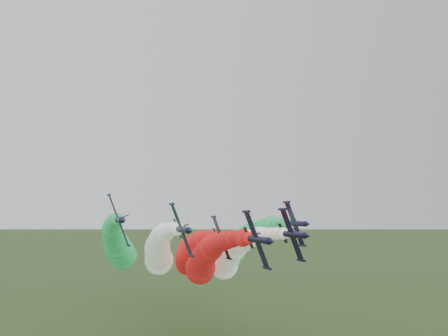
{
  "coord_description": "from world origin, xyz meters",
  "views": [
    {
      "loc": [
        -33.48,
        -76.62,
        38.23
      ],
      "look_at": [
        -5.65,
        1.66,
        46.72
      ],
      "focal_mm": 35.0,
      "sensor_mm": 36.0,
      "label": 1
    }
  ],
  "objects_px": {
    "jet_inner_left": "(159,252)",
    "jet_outer_right": "(239,245)",
    "jet_inner_right": "(230,255)",
    "jet_trail": "(189,254)",
    "jet_lead": "(204,260)",
    "jet_outer_left": "(118,246)"
  },
  "relations": [
    {
      "from": "jet_lead",
      "to": "jet_outer_right",
      "type": "height_order",
      "value": "jet_outer_right"
    },
    {
      "from": "jet_inner_left",
      "to": "jet_outer_left",
      "type": "bearing_deg",
      "value": 144.34
    },
    {
      "from": "jet_inner_left",
      "to": "jet_inner_right",
      "type": "relative_size",
      "value": 0.99
    },
    {
      "from": "jet_inner_left",
      "to": "jet_outer_right",
      "type": "xyz_separation_m",
      "value": [
        26.58,
        6.76,
        0.72
      ]
    },
    {
      "from": "jet_outer_left",
      "to": "jet_trail",
      "type": "xyz_separation_m",
      "value": [
        23.12,
        7.94,
        -3.91
      ]
    },
    {
      "from": "jet_inner_left",
      "to": "jet_trail",
      "type": "xyz_separation_m",
      "value": [
        12.88,
        15.29,
        -2.4
      ]
    },
    {
      "from": "jet_inner_right",
      "to": "jet_outer_left",
      "type": "height_order",
      "value": "jet_outer_left"
    },
    {
      "from": "jet_trail",
      "to": "jet_inner_left",
      "type": "bearing_deg",
      "value": -130.11
    },
    {
      "from": "jet_lead",
      "to": "jet_inner_right",
      "type": "distance_m",
      "value": 10.3
    },
    {
      "from": "jet_outer_right",
      "to": "jet_inner_left",
      "type": "bearing_deg",
      "value": -165.73
    },
    {
      "from": "jet_inner_left",
      "to": "jet_outer_left",
      "type": "xyz_separation_m",
      "value": [
        -10.24,
        7.35,
        1.51
      ]
    },
    {
      "from": "jet_lead",
      "to": "jet_inner_left",
      "type": "distance_m",
      "value": 14.29
    },
    {
      "from": "jet_inner_right",
      "to": "jet_lead",
      "type": "bearing_deg",
      "value": -152.26
    },
    {
      "from": "jet_inner_right",
      "to": "jet_trail",
      "type": "bearing_deg",
      "value": 107.42
    },
    {
      "from": "jet_lead",
      "to": "jet_outer_right",
      "type": "relative_size",
      "value": 1.0
    },
    {
      "from": "jet_inner_right",
      "to": "jet_outer_right",
      "type": "relative_size",
      "value": 1.01
    },
    {
      "from": "jet_inner_left",
      "to": "jet_outer_left",
      "type": "distance_m",
      "value": 12.69
    },
    {
      "from": "jet_outer_left",
      "to": "jet_inner_left",
      "type": "bearing_deg",
      "value": -35.66
    },
    {
      "from": "jet_inner_left",
      "to": "jet_outer_left",
      "type": "height_order",
      "value": "jet_outer_left"
    },
    {
      "from": "jet_outer_right",
      "to": "jet_outer_left",
      "type": "bearing_deg",
      "value": 179.09
    },
    {
      "from": "jet_inner_left",
      "to": "jet_outer_right",
      "type": "relative_size",
      "value": 1.0
    },
    {
      "from": "jet_outer_left",
      "to": "jet_trail",
      "type": "distance_m",
      "value": 24.76
    }
  ]
}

